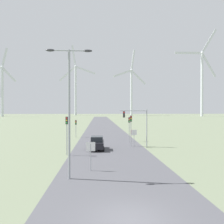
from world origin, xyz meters
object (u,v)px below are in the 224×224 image
traffic_light_post_mid_left (76,125)px  traffic_light_post_mid_right (131,124)px  wind_turbine_center (131,87)px  wind_turbine_left (76,85)px  wind_turbine_right (202,77)px  wind_turbine_far_left (2,86)px  traffic_light_post_near_left (67,127)px  car_approaching (97,143)px  traffic_light_post_near_right (129,124)px  streetlamp (69,97)px  traffic_light_mast_overhead (137,120)px  stop_sign_near (91,151)px  stop_sign_far (134,135)px

traffic_light_post_mid_left → traffic_light_post_mid_right: bearing=-50.6°
wind_turbine_center → wind_turbine_left: bearing=171.7°
traffic_light_post_mid_right → wind_turbine_right: bearing=60.9°
traffic_light_post_mid_left → wind_turbine_far_left: (-75.81, 144.02, 22.83)m
traffic_light_post_near_left → car_approaching: (3.54, 3.42, -2.42)m
car_approaching → wind_turbine_right: bearing=59.9°
traffic_light_post_near_left → traffic_light_post_near_right: traffic_light_post_near_left is taller
streetlamp → wind_turbine_left: size_ratio=0.14×
traffic_light_post_mid_right → wind_turbine_right: size_ratio=0.06×
wind_turbine_far_left → traffic_light_mast_overhead: bearing=-61.1°
stop_sign_near → wind_turbine_center: size_ratio=0.04×
stop_sign_near → traffic_light_post_near_right: (5.92, 17.68, 1.25)m
streetlamp → wind_turbine_right: bearing=61.2°
traffic_light_post_mid_left → wind_turbine_center: size_ratio=0.05×
traffic_light_post_near_left → traffic_light_post_mid_left: traffic_light_post_near_left is taller
stop_sign_far → wind_turbine_left: bearing=98.4°
wind_turbine_far_left → wind_turbine_left: bearing=35.2°
traffic_light_post_mid_right → wind_turbine_far_left: size_ratio=0.08×
stop_sign_near → traffic_light_post_mid_right: traffic_light_post_mid_right is taller
stop_sign_near → wind_turbine_left: size_ratio=0.03×
traffic_light_post_near_right → wind_turbine_center: (27.98, 181.93, 25.45)m
traffic_light_post_mid_left → wind_turbine_right: (94.14, 141.04, 31.32)m
traffic_light_post_near_left → wind_turbine_right: 186.23m
streetlamp → stop_sign_far: (7.47, 14.53, -4.60)m
traffic_light_post_mid_right → wind_turbine_right: wind_turbine_right is taller
car_approaching → wind_turbine_far_left: 178.58m
traffic_light_post_mid_left → wind_turbine_left: bearing=96.0°
car_approaching → wind_turbine_right: wind_turbine_right is taller
wind_turbine_left → wind_turbine_center: size_ratio=1.09×
traffic_light_post_mid_left → traffic_light_mast_overhead: size_ratio=0.61×
stop_sign_far → traffic_light_post_mid_right: (-0.40, 0.37, 1.57)m
traffic_light_post_near_right → traffic_light_mast_overhead: traffic_light_mast_overhead is taller
traffic_light_post_mid_right → traffic_light_mast_overhead: size_ratio=0.82×
stop_sign_near → traffic_light_post_near_right: 18.69m
streetlamp → stop_sign_near: streetlamp is taller
car_approaching → wind_turbine_right: (89.89, 154.77, 32.90)m
stop_sign_near → wind_turbine_right: (90.38, 164.97, 32.05)m
car_approaching → traffic_light_post_mid_right: bearing=26.6°
car_approaching → wind_turbine_far_left: (-80.06, 157.75, 24.41)m
traffic_light_post_mid_right → wind_turbine_center: bearing=81.4°
stop_sign_far → traffic_light_post_near_right: traffic_light_post_near_right is taller
wind_turbine_far_left → wind_turbine_center: bearing=15.6°
wind_turbine_center → stop_sign_near: bearing=-99.6°
wind_turbine_far_left → stop_sign_far: bearing=-61.2°
traffic_light_post_near_left → traffic_light_post_near_right: 14.12m
traffic_light_post_near_right → wind_turbine_right: size_ratio=0.05×
stop_sign_far → wind_turbine_right: size_ratio=0.03×
stop_sign_near → traffic_light_post_mid_right: size_ratio=0.56×
car_approaching → wind_turbine_right: size_ratio=0.05×
traffic_light_post_near_left → traffic_light_post_mid_left: bearing=92.3°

